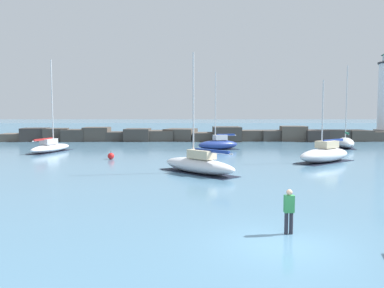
{
  "coord_description": "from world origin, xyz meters",
  "views": [
    {
      "loc": [
        -3.21,
        -12.23,
        4.4
      ],
      "look_at": [
        -2.66,
        28.46,
        1.13
      ],
      "focal_mm": 35.0,
      "sensor_mm": 36.0,
      "label": 1
    }
  ],
  "objects_px": {
    "sailboat_moored_0": "(218,144)",
    "sailboat_moored_4": "(199,164)",
    "sailboat_moored_5": "(346,142)",
    "sailboat_moored_3": "(325,154)",
    "mooring_buoy_orange_near": "(111,156)",
    "person_on_rocks": "(289,209)",
    "sailboat_moored_2": "(51,147)"
  },
  "relations": [
    {
      "from": "sailboat_moored_0",
      "to": "sailboat_moored_4",
      "type": "bearing_deg",
      "value": -99.29
    },
    {
      "from": "sailboat_moored_5",
      "to": "sailboat_moored_0",
      "type": "bearing_deg",
      "value": -171.62
    },
    {
      "from": "sailboat_moored_0",
      "to": "sailboat_moored_3",
      "type": "distance_m",
      "value": 15.0
    },
    {
      "from": "sailboat_moored_4",
      "to": "mooring_buoy_orange_near",
      "type": "xyz_separation_m",
      "value": [
        -8.28,
        8.66,
        -0.35
      ]
    },
    {
      "from": "sailboat_moored_3",
      "to": "mooring_buoy_orange_near",
      "type": "bearing_deg",
      "value": 173.14
    },
    {
      "from": "mooring_buoy_orange_near",
      "to": "person_on_rocks",
      "type": "height_order",
      "value": "person_on_rocks"
    },
    {
      "from": "sailboat_moored_3",
      "to": "mooring_buoy_orange_near",
      "type": "distance_m",
      "value": 20.19
    },
    {
      "from": "sailboat_moored_4",
      "to": "person_on_rocks",
      "type": "xyz_separation_m",
      "value": [
        2.87,
        -14.24,
        0.27
      ]
    },
    {
      "from": "sailboat_moored_2",
      "to": "sailboat_moored_3",
      "type": "height_order",
      "value": "sailboat_moored_2"
    },
    {
      "from": "person_on_rocks",
      "to": "mooring_buoy_orange_near",
      "type": "bearing_deg",
      "value": 115.95
    },
    {
      "from": "sailboat_moored_4",
      "to": "person_on_rocks",
      "type": "relative_size",
      "value": 5.38
    },
    {
      "from": "mooring_buoy_orange_near",
      "to": "person_on_rocks",
      "type": "bearing_deg",
      "value": -64.05
    },
    {
      "from": "sailboat_moored_0",
      "to": "sailboat_moored_3",
      "type": "bearing_deg",
      "value": -54.32
    },
    {
      "from": "sailboat_moored_2",
      "to": "sailboat_moored_4",
      "type": "xyz_separation_m",
      "value": [
        16.66,
        -15.65,
        0.07
      ]
    },
    {
      "from": "sailboat_moored_2",
      "to": "sailboat_moored_5",
      "type": "xyz_separation_m",
      "value": [
        36.59,
        5.29,
        0.1
      ]
    },
    {
      "from": "sailboat_moored_0",
      "to": "sailboat_moored_5",
      "type": "relative_size",
      "value": 0.89
    },
    {
      "from": "sailboat_moored_4",
      "to": "sailboat_moored_2",
      "type": "bearing_deg",
      "value": 136.79
    },
    {
      "from": "sailboat_moored_3",
      "to": "sailboat_moored_4",
      "type": "height_order",
      "value": "sailboat_moored_4"
    },
    {
      "from": "person_on_rocks",
      "to": "sailboat_moored_3",
      "type": "bearing_deg",
      "value": 66.52
    },
    {
      "from": "sailboat_moored_5",
      "to": "sailboat_moored_4",
      "type": "bearing_deg",
      "value": -133.6
    },
    {
      "from": "sailboat_moored_4",
      "to": "sailboat_moored_5",
      "type": "relative_size",
      "value": 0.84
    },
    {
      "from": "sailboat_moored_2",
      "to": "sailboat_moored_4",
      "type": "relative_size",
      "value": 1.19
    },
    {
      "from": "sailboat_moored_2",
      "to": "sailboat_moored_5",
      "type": "relative_size",
      "value": 1.0
    },
    {
      "from": "sailboat_moored_2",
      "to": "sailboat_moored_4",
      "type": "height_order",
      "value": "sailboat_moored_2"
    },
    {
      "from": "sailboat_moored_0",
      "to": "person_on_rocks",
      "type": "relative_size",
      "value": 5.7
    },
    {
      "from": "sailboat_moored_2",
      "to": "person_on_rocks",
      "type": "distance_m",
      "value": 35.7
    },
    {
      "from": "sailboat_moored_4",
      "to": "person_on_rocks",
      "type": "bearing_deg",
      "value": -78.61
    },
    {
      "from": "sailboat_moored_0",
      "to": "sailboat_moored_2",
      "type": "xyz_separation_m",
      "value": [
        -19.68,
        -2.79,
        -0.11
      ]
    },
    {
      "from": "sailboat_moored_3",
      "to": "person_on_rocks",
      "type": "xyz_separation_m",
      "value": [
        -8.9,
        -20.49,
        0.2
      ]
    },
    {
      "from": "sailboat_moored_5",
      "to": "person_on_rocks",
      "type": "xyz_separation_m",
      "value": [
        -17.07,
        -35.17,
        0.24
      ]
    },
    {
      "from": "sailboat_moored_2",
      "to": "mooring_buoy_orange_near",
      "type": "xyz_separation_m",
      "value": [
        8.38,
        -6.98,
        -0.28
      ]
    },
    {
      "from": "sailboat_moored_2",
      "to": "sailboat_moored_3",
      "type": "xyz_separation_m",
      "value": [
        28.43,
        -9.39,
        0.14
      ]
    }
  ]
}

